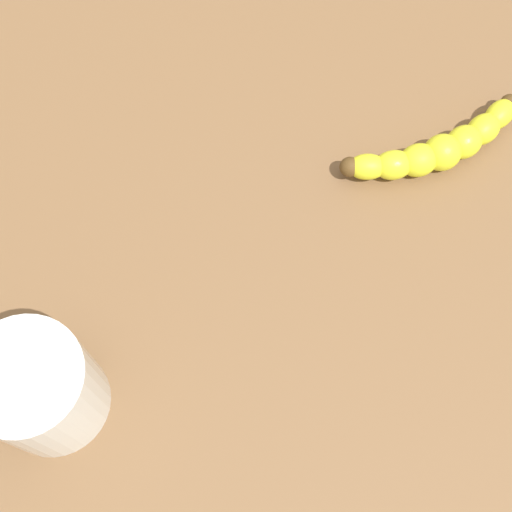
% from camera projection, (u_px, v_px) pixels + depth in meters
% --- Properties ---
extents(wooden_tabletop, '(1.20, 1.20, 0.03)m').
position_uv_depth(wooden_tabletop, '(260.00, 270.00, 0.68)').
color(wooden_tabletop, brown).
rests_on(wooden_tabletop, ground).
extents(banana, '(0.14, 0.15, 0.04)m').
position_uv_depth(banana, '(439.00, 147.00, 0.69)').
color(banana, yellow).
rests_on(banana, wooden_tabletop).
extents(smoothie_glass, '(0.09, 0.09, 0.10)m').
position_uv_depth(smoothie_glass, '(41.00, 390.00, 0.57)').
color(smoothie_glass, silver).
rests_on(smoothie_glass, wooden_tabletop).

